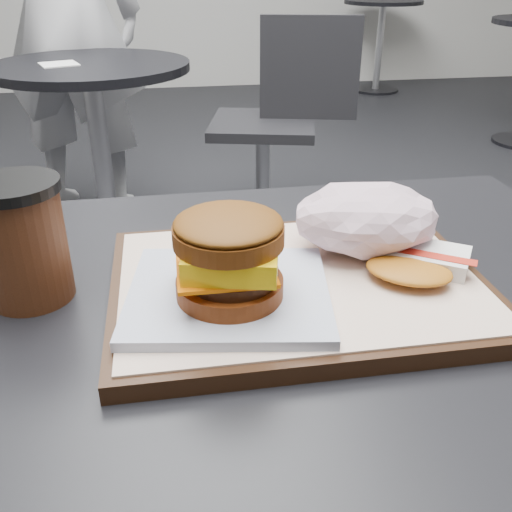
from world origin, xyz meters
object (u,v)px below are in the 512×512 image
object	(u,v)px
coffee_cup	(22,239)
patron	(63,7)
breakfast_sandwich	(229,266)
neighbor_table	(97,119)
hash_brown	(417,263)
neighbor_chair	(279,112)
serving_tray	(298,285)
customer_table	(281,426)
crumpled_wrapper	(367,219)

from	to	relation	value
coffee_cup	patron	bearing A→B (deg)	96.10
breakfast_sandwich	neighbor_table	distance (m)	1.74
hash_brown	neighbor_chair	bearing A→B (deg)	82.90
serving_tray	hash_brown	world-z (taller)	hash_brown
neighbor_chair	patron	distance (m)	0.99
customer_table	patron	bearing A→B (deg)	102.64
customer_table	crumpled_wrapper	xyz separation A→B (m)	(0.10, 0.05, 0.24)
hash_brown	breakfast_sandwich	bearing A→B (deg)	-172.19
crumpled_wrapper	breakfast_sandwich	bearing A→B (deg)	-151.43
hash_brown	patron	bearing A→B (deg)	106.02
customer_table	serving_tray	bearing A→B (deg)	-4.55
serving_tray	crumpled_wrapper	distance (m)	0.11
customer_table	breakfast_sandwich	xyz separation A→B (m)	(-0.06, -0.04, 0.24)
coffee_cup	patron	world-z (taller)	patron
neighbor_table	coffee_cup	bearing A→B (deg)	-86.66
serving_tray	patron	distance (m)	2.21
hash_brown	neighbor_table	bearing A→B (deg)	106.37
crumpled_wrapper	neighbor_table	world-z (taller)	crumpled_wrapper
breakfast_sandwich	coffee_cup	xyz separation A→B (m)	(-0.20, 0.08, 0.01)
hash_brown	coffee_cup	bearing A→B (deg)	173.00
serving_tray	coffee_cup	bearing A→B (deg)	171.87
crumpled_wrapper	hash_brown	bearing A→B (deg)	-60.23
coffee_cup	neighbor_table	distance (m)	1.64
coffee_cup	neighbor_chair	xyz separation A→B (m)	(0.62, 1.77, -0.32)
customer_table	neighbor_chair	world-z (taller)	neighbor_chair
coffee_cup	hash_brown	bearing A→B (deg)	-7.00
breakfast_sandwich	coffee_cup	bearing A→B (deg)	158.83
hash_brown	neighbor_table	xyz separation A→B (m)	(-0.49, 1.66, -0.25)
neighbor_chair	patron	xyz separation A→B (m)	(-0.85, 0.34, 0.39)
crumpled_wrapper	neighbor_table	size ratio (longest dim) A/B	0.21
customer_table	neighbor_table	bearing A→B (deg)	101.98
customer_table	coffee_cup	distance (m)	0.36
breakfast_sandwich	coffee_cup	distance (m)	0.21
patron	serving_tray	bearing A→B (deg)	121.22
neighbor_table	patron	bearing A→B (deg)	104.82
customer_table	neighbor_table	world-z (taller)	customer_table
customer_table	neighbor_chair	size ratio (longest dim) A/B	0.91
hash_brown	coffee_cup	xyz separation A→B (m)	(-0.39, 0.05, 0.03)
serving_tray	neighbor_table	world-z (taller)	serving_tray
customer_table	neighbor_chair	bearing A→B (deg)	78.60
breakfast_sandwich	hash_brown	xyz separation A→B (m)	(0.20, 0.03, -0.03)
neighbor_chair	coffee_cup	bearing A→B (deg)	-109.32
hash_brown	crumpled_wrapper	world-z (taller)	crumpled_wrapper
coffee_cup	patron	size ratio (longest dim) A/B	0.07
crumpled_wrapper	patron	distance (m)	2.18
breakfast_sandwich	hash_brown	size ratio (longest dim) A/B	1.58
breakfast_sandwich	crumpled_wrapper	bearing A→B (deg)	28.57
hash_brown	neighbor_chair	world-z (taller)	neighbor_chair
breakfast_sandwich	neighbor_chair	xyz separation A→B (m)	(0.43, 1.84, -0.32)
breakfast_sandwich	neighbor_chair	world-z (taller)	breakfast_sandwich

